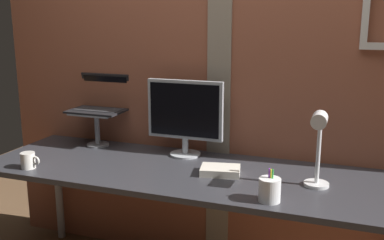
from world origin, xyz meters
TOP-DOWN VIEW (x-y plane):
  - brick_wall_back at (0.00, 0.38)m, footprint 3.03×0.16m
  - desk at (-0.14, -0.04)m, footprint 2.22×0.72m
  - monitor at (-0.23, 0.19)m, footprint 0.45×0.18m
  - laptop_stand at (-0.82, 0.20)m, footprint 0.28×0.22m
  - laptop at (-0.82, 0.27)m, footprint 0.34×0.29m
  - desk_lamp at (0.53, -0.10)m, footprint 0.12×0.20m
  - pen_cup at (0.35, -0.30)m, footprint 0.10×0.10m
  - coffee_mug at (-0.94, -0.30)m, footprint 0.11×0.08m
  - paper_clutter_stack at (0.05, -0.04)m, footprint 0.22×0.18m

SIDE VIEW (x-z plane):
  - desk at x=-0.14m, z-range 0.30..1.03m
  - paper_clutter_stack at x=0.05m, z-range 0.72..0.76m
  - coffee_mug at x=-0.94m, z-range 0.72..0.81m
  - pen_cup at x=0.35m, z-range 0.70..0.85m
  - laptop_stand at x=-0.82m, z-range 0.76..0.98m
  - desk_lamp at x=0.53m, z-range 0.77..1.15m
  - monitor at x=-0.23m, z-range 0.76..1.20m
  - laptop at x=-0.82m, z-range 0.89..1.12m
  - brick_wall_back at x=0.00m, z-range 0.00..2.34m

